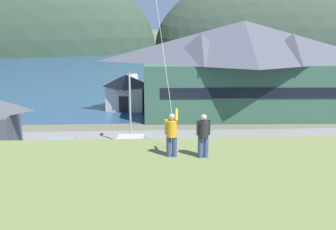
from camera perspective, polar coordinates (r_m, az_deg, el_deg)
ground_plane at (r=25.16m, az=-2.64°, el=-12.22°), size 600.00×600.00×0.00m
parking_lot_pad at (r=29.70m, az=-2.65°, el=-7.83°), size 40.00×20.00×0.10m
bay_water at (r=83.28m, az=-2.65°, el=6.53°), size 360.00×84.00×0.03m
far_hill_center_saddle at (r=151.07m, az=18.00°, el=9.33°), size 101.64×53.61×57.87m
harbor_lodge at (r=46.07m, az=10.80°, el=7.12°), size 23.86×11.59×10.65m
storage_shed_waterside at (r=48.41m, az=-6.00°, el=3.46°), size 5.38×5.10×4.23m
wharf_dock at (r=58.73m, az=-2.01°, el=3.60°), size 3.20×14.20×0.70m
moored_boat_wharfside at (r=62.78m, az=-5.17°, el=4.59°), size 2.95×6.98×2.16m
parked_car_front_row_red at (r=31.61m, az=-15.13°, el=-4.98°), size 4.36×2.38×1.82m
parked_car_back_row_left at (r=24.22m, az=-8.37°, el=-10.66°), size 4.34×2.35×1.82m
parked_car_corner_spot at (r=25.52m, az=11.90°, el=-9.50°), size 4.23×2.10×1.82m
parked_car_mid_row_center at (r=27.85m, az=20.64°, el=-8.07°), size 4.32×2.31×1.82m
parked_car_mid_row_far at (r=31.45m, az=-5.61°, el=-4.63°), size 4.33×2.32×1.82m
parked_car_back_row_right at (r=26.85m, az=-18.59°, el=-8.73°), size 4.28×2.21×1.82m
parked_car_front_row_silver at (r=31.13m, az=13.88°, el=-5.19°), size 4.23×2.11×1.82m
parking_light_pole at (r=33.94m, az=-5.53°, el=1.66°), size 0.24×0.78×6.43m
person_kite_flyer at (r=15.34m, az=0.54°, el=-2.66°), size 0.54×0.65×1.86m
person_companion at (r=15.30m, az=5.15°, el=-2.82°), size 0.55×0.40×1.74m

